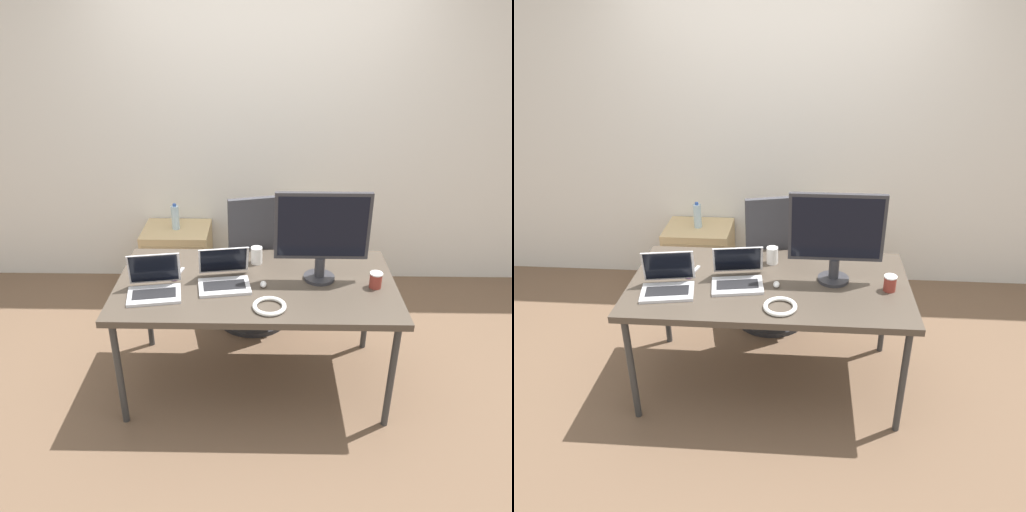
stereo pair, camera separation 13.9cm
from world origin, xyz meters
The scene contains 15 objects.
ground_plane centered at (0.00, 0.00, 0.00)m, with size 14.00×14.00×0.00m, color brown.
wall_back centered at (0.00, 1.45, 1.30)m, with size 10.00×0.05×2.60m.
desk centered at (0.00, 0.00, 0.70)m, with size 1.65×0.86×0.75m.
office_chair centered at (-0.02, 0.67, 0.42)m, with size 0.58×0.62×1.10m.
cabinet_left centered at (-0.68, 1.19, 0.28)m, with size 0.54×0.44×0.56m.
cabinet_right centered at (0.40, 1.19, 0.28)m, with size 0.54×0.44×0.56m.
water_bottle centered at (-0.68, 1.19, 0.66)m, with size 0.06×0.06×0.22m.
laptop_left centered at (-0.18, -0.03, 0.79)m, with size 0.33×0.32×0.21m.
laptop_right centered at (-0.57, -0.14, 0.79)m, with size 0.33×0.29×0.22m.
monitor centered at (0.38, 0.04, 1.05)m, with size 0.55×0.19×0.54m.
mouse centered at (0.04, -0.05, 0.76)m, with size 0.04×0.06×0.03m.
coffee_cup_white centered at (0.00, 0.24, 0.80)m, with size 0.07×0.07×0.11m.
coffee_cup_brown centered at (0.69, -0.05, 0.79)m, with size 0.07×0.07×0.09m.
cable_coil centered at (0.08, -0.28, 0.76)m, with size 0.19×0.19×0.02m.
scissors centered at (-0.48, 0.06, 0.75)m, with size 0.07×0.17×0.01m.
Camera 2 is at (0.19, -2.56, 2.22)m, focal length 35.00 mm.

